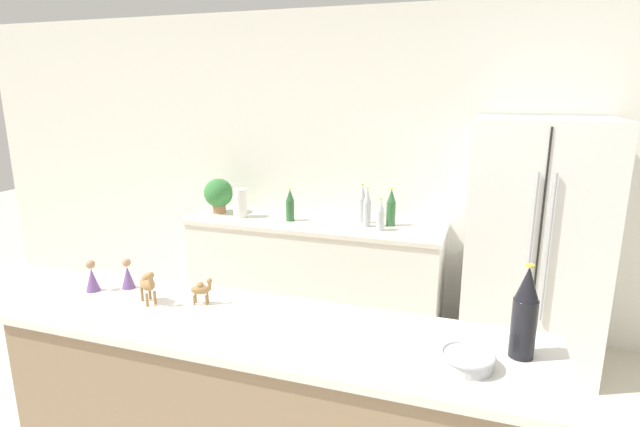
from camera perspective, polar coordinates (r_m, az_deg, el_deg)
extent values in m
cube|color=silver|center=(4.14, 6.60, 4.97)|extent=(8.00, 0.06, 2.55)
cube|color=silver|center=(4.17, -0.66, -7.00)|extent=(2.05, 0.60, 0.85)
cube|color=silver|center=(4.04, -0.68, -1.15)|extent=(2.08, 0.63, 0.03)
cube|color=white|center=(3.77, 23.20, -3.31)|extent=(0.90, 0.69, 1.74)
cube|color=black|center=(3.44, 23.58, -4.96)|extent=(0.01, 0.01, 1.67)
cylinder|color=#B2B5BA|center=(3.40, 22.90, -3.59)|extent=(0.02, 0.02, 0.96)
cylinder|color=#B2B5BA|center=(3.41, 24.58, -3.71)|extent=(0.02, 0.02, 0.96)
cube|color=silver|center=(2.06, -6.11, -12.94)|extent=(2.23, 0.58, 0.03)
cylinder|color=#9E6B47|center=(4.39, -11.44, 0.62)|extent=(0.11, 0.11, 0.08)
sphere|color=#387F3D|center=(4.36, -11.53, 2.33)|extent=(0.25, 0.25, 0.25)
cylinder|color=white|center=(4.20, -9.10, 1.20)|extent=(0.12, 0.12, 0.24)
cylinder|color=#2D6033|center=(4.04, -3.43, 0.33)|extent=(0.07, 0.07, 0.17)
cone|color=#2D6033|center=(4.01, -3.45, 2.13)|extent=(0.07, 0.07, 0.09)
cylinder|color=gold|center=(4.00, -3.47, 2.84)|extent=(0.02, 0.02, 0.01)
cylinder|color=#B2B7BC|center=(3.87, 5.32, -0.10)|extent=(0.06, 0.06, 0.19)
cone|color=#B2B7BC|center=(3.84, 5.37, 2.08)|extent=(0.06, 0.06, 0.11)
cylinder|color=gold|center=(3.83, 5.39, 2.93)|extent=(0.02, 0.02, 0.01)
cylinder|color=#B2B7BC|center=(3.98, 4.83, 0.32)|extent=(0.06, 0.06, 0.20)
cone|color=#B2B7BC|center=(3.95, 4.88, 2.50)|extent=(0.06, 0.06, 0.11)
cylinder|color=gold|center=(3.94, 4.90, 3.35)|extent=(0.02, 0.02, 0.01)
cylinder|color=#2D6033|center=(3.93, 8.11, -0.05)|extent=(0.07, 0.07, 0.19)
cone|color=#2D6033|center=(3.89, 8.18, 2.04)|extent=(0.07, 0.07, 0.11)
cylinder|color=gold|center=(3.88, 8.21, 2.86)|extent=(0.03, 0.03, 0.01)
cylinder|color=#B2B7BC|center=(3.78, 6.91, -0.81)|extent=(0.06, 0.06, 0.15)
cone|color=#B2B7BC|center=(3.75, 6.96, 0.95)|extent=(0.06, 0.06, 0.09)
cylinder|color=gold|center=(3.74, 6.99, 1.65)|extent=(0.02, 0.02, 0.01)
cylinder|color=black|center=(1.91, 22.21, -12.06)|extent=(0.09, 0.09, 0.21)
cone|color=black|center=(1.85, 22.69, -7.38)|extent=(0.08, 0.08, 0.12)
cylinder|color=gold|center=(1.83, 22.88, -5.51)|extent=(0.03, 0.03, 0.01)
cylinder|color=#B7BABF|center=(1.82, 16.45, -15.84)|extent=(0.17, 0.17, 0.05)
torus|color=#B7BABF|center=(1.81, 16.50, -15.19)|extent=(0.19, 0.19, 0.01)
ellipsoid|color=olive|center=(2.26, -13.52, -8.46)|extent=(0.09, 0.07, 0.04)
sphere|color=olive|center=(2.25, -13.54, -8.00)|extent=(0.03, 0.03, 0.03)
cylinder|color=olive|center=(2.24, -12.50, -8.01)|extent=(0.02, 0.02, 0.04)
sphere|color=olive|center=(2.23, -12.53, -7.51)|extent=(0.02, 0.02, 0.02)
cylinder|color=olive|center=(2.28, -12.71, -9.39)|extent=(0.01, 0.01, 0.05)
cylinder|color=olive|center=(2.26, -12.87, -9.65)|extent=(0.01, 0.01, 0.05)
cylinder|color=olive|center=(2.29, -14.03, -9.33)|extent=(0.01, 0.01, 0.05)
cylinder|color=olive|center=(2.27, -14.20, -9.58)|extent=(0.01, 0.01, 0.05)
ellipsoid|color=olive|center=(2.33, -19.13, -7.58)|extent=(0.12, 0.11, 0.06)
sphere|color=olive|center=(2.32, -19.18, -6.99)|extent=(0.04, 0.04, 0.04)
cylinder|color=olive|center=(2.27, -18.77, -7.37)|extent=(0.02, 0.02, 0.06)
sphere|color=olive|center=(2.26, -18.83, -6.71)|extent=(0.03, 0.03, 0.03)
cylinder|color=olive|center=(2.32, -18.34, -9.14)|extent=(0.01, 0.01, 0.06)
cylinder|color=olive|center=(2.31, -19.16, -9.30)|extent=(0.01, 0.01, 0.06)
cylinder|color=olive|center=(2.39, -18.87, -8.55)|extent=(0.01, 0.01, 0.06)
cylinder|color=olive|center=(2.38, -19.66, -8.70)|extent=(0.01, 0.01, 0.06)
cone|color=#6B4784|center=(2.54, -21.10, -6.81)|extent=(0.06, 0.06, 0.11)
sphere|color=#A37A5B|center=(2.51, -21.25, -5.24)|extent=(0.04, 0.04, 0.04)
cone|color=#6B4784|center=(2.57, -24.58, -6.89)|extent=(0.06, 0.06, 0.11)
sphere|color=#A37A5B|center=(2.54, -24.76, -5.30)|extent=(0.04, 0.04, 0.04)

